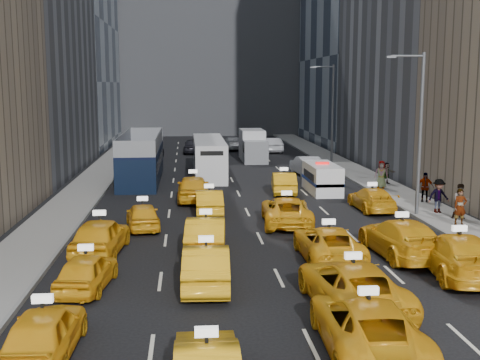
% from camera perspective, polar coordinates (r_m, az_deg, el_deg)
% --- Properties ---
extents(ground, '(160.00, 160.00, 0.00)m').
position_cam_1_polar(ground, '(21.41, 4.54, -10.90)').
color(ground, black).
rests_on(ground, ground).
extents(sidewalk_west, '(3.00, 90.00, 0.15)m').
position_cam_1_polar(sidewalk_west, '(45.96, -13.86, -0.25)').
color(sidewalk_west, gray).
rests_on(sidewalk_west, ground).
extents(sidewalk_east, '(3.00, 90.00, 0.15)m').
position_cam_1_polar(sidewalk_east, '(47.50, 12.04, 0.11)').
color(sidewalk_east, gray).
rests_on(sidewalk_east, ground).
extents(curb_west, '(0.15, 90.00, 0.18)m').
position_cam_1_polar(curb_west, '(45.75, -12.07, -0.21)').
color(curb_west, slate).
rests_on(curb_west, ground).
extents(curb_east, '(0.15, 90.00, 0.18)m').
position_cam_1_polar(curb_east, '(47.09, 10.35, 0.10)').
color(curb_east, slate).
rests_on(curb_east, ground).
extents(streetlight_near, '(2.15, 0.22, 9.00)m').
position_cam_1_polar(streetlight_near, '(34.32, 16.55, 4.71)').
color(streetlight_near, '#595B60').
rests_on(streetlight_near, ground).
extents(streetlight_far, '(2.15, 0.22, 9.00)m').
position_cam_1_polar(streetlight_far, '(53.40, 8.64, 6.40)').
color(streetlight_far, '#595B60').
rests_on(streetlight_far, ground).
extents(taxi_0, '(1.82, 4.26, 1.43)m').
position_cam_1_polar(taxi_0, '(17.47, -18.06, -13.54)').
color(taxi_0, '#F3A714').
rests_on(taxi_0, ground).
extents(taxi_2, '(2.75, 5.58, 1.52)m').
position_cam_1_polar(taxi_2, '(17.35, 11.96, -13.28)').
color(taxi_2, '#F3A714').
rests_on(taxi_2, ground).
extents(taxi_4, '(2.06, 4.08, 1.33)m').
position_cam_1_polar(taxi_4, '(22.48, -14.34, -8.39)').
color(taxi_4, '#F3A714').
rests_on(taxi_4, ground).
extents(taxi_5, '(1.84, 4.80, 1.56)m').
position_cam_1_polar(taxi_5, '(22.10, -3.22, -8.11)').
color(taxi_5, '#F3A714').
rests_on(taxi_5, ground).
extents(taxi_6, '(2.98, 5.82, 1.57)m').
position_cam_1_polar(taxi_6, '(20.33, 10.59, -9.78)').
color(taxi_6, '#F3A714').
rests_on(taxi_6, ground).
extents(taxi_7, '(2.96, 5.89, 1.64)m').
position_cam_1_polar(taxi_7, '(24.75, 19.96, -6.67)').
color(taxi_7, '#F3A714').
rests_on(taxi_7, ground).
extents(taxi_8, '(2.37, 4.92, 1.62)m').
position_cam_1_polar(taxi_8, '(26.79, -13.11, -5.20)').
color(taxi_8, '#F3A714').
rests_on(taxi_8, ground).
extents(taxi_9, '(2.00, 4.90, 1.58)m').
position_cam_1_polar(taxi_9, '(26.57, -3.25, -5.14)').
color(taxi_9, '#F3A714').
rests_on(taxi_9, ground).
extents(taxi_10, '(2.35, 5.07, 1.41)m').
position_cam_1_polar(taxi_10, '(25.64, 8.37, -5.94)').
color(taxi_10, '#F3A714').
rests_on(taxi_10, ground).
extents(taxi_11, '(2.62, 5.68, 1.61)m').
position_cam_1_polar(taxi_11, '(26.73, 15.02, -5.31)').
color(taxi_11, '#F3A714').
rests_on(taxi_11, ground).
extents(taxi_12, '(2.10, 4.12, 1.34)m').
position_cam_1_polar(taxi_12, '(31.11, -9.19, -3.36)').
color(taxi_12, '#F3A714').
rests_on(taxi_12, ground).
extents(taxi_13, '(1.51, 4.29, 1.41)m').
position_cam_1_polar(taxi_13, '(34.10, -2.95, -2.10)').
color(taxi_13, '#F3A714').
rests_on(taxi_13, ground).
extents(taxi_14, '(2.86, 5.48, 1.47)m').
position_cam_1_polar(taxi_14, '(31.65, 4.42, -2.93)').
color(taxi_14, '#F3A714').
rests_on(taxi_14, ground).
extents(taxi_15, '(1.98, 4.64, 1.33)m').
position_cam_1_polar(taxi_15, '(36.00, 12.39, -1.77)').
color(taxi_15, '#F3A714').
rests_on(taxi_15, ground).
extents(taxi_16, '(2.02, 4.93, 1.67)m').
position_cam_1_polar(taxi_16, '(38.03, -4.46, -0.75)').
color(taxi_16, '#F3A714').
rests_on(taxi_16, ground).
extents(taxi_17, '(1.95, 4.51, 1.45)m').
position_cam_1_polar(taxi_17, '(40.71, 4.17, -0.26)').
color(taxi_17, '#F3A714').
rests_on(taxi_17, ground).
extents(nypd_van, '(2.02, 4.90, 2.08)m').
position_cam_1_polar(nypd_van, '(41.36, 7.78, 0.13)').
color(nypd_van, white).
rests_on(nypd_van, ground).
extents(double_decker, '(4.25, 12.52, 3.57)m').
position_cam_1_polar(double_decker, '(46.52, -9.32, 2.11)').
color(double_decker, black).
rests_on(double_decker, ground).
extents(city_bus, '(3.01, 11.47, 2.93)m').
position_cam_1_polar(city_bus, '(48.86, -2.96, 2.17)').
color(city_bus, silver).
rests_on(city_bus, ground).
extents(box_truck, '(2.58, 6.56, 2.95)m').
position_cam_1_polar(box_truck, '(58.08, 1.22, 3.27)').
color(box_truck, silver).
rests_on(box_truck, ground).
extents(misc_car_0, '(2.08, 4.87, 1.56)m').
position_cam_1_polar(misc_car_0, '(49.14, 6.31, 1.38)').
color(misc_car_0, '#A6A8AE').
rests_on(misc_car_0, ground).
extents(misc_car_1, '(2.69, 5.03, 1.35)m').
position_cam_1_polar(misc_car_1, '(60.50, -8.50, 2.67)').
color(misc_car_1, black).
rests_on(misc_car_1, ground).
extents(misc_car_2, '(2.45, 5.21, 1.47)m').
position_cam_1_polar(misc_car_2, '(67.74, -0.73, 3.50)').
color(misc_car_2, slate).
rests_on(misc_car_2, ground).
extents(misc_car_3, '(2.29, 4.92, 1.63)m').
position_cam_1_polar(misc_car_3, '(64.60, -4.45, 3.27)').
color(misc_car_3, black).
rests_on(misc_car_3, ground).
extents(misc_car_4, '(2.20, 4.93, 1.57)m').
position_cam_1_polar(misc_car_4, '(65.54, 2.94, 3.34)').
color(misc_car_4, '#A1A2A8').
rests_on(misc_car_4, ground).
extents(pedestrian_0, '(0.69, 0.46, 1.87)m').
position_cam_1_polar(pedestrian_0, '(32.83, 20.15, -2.41)').
color(pedestrian_0, gray).
rests_on(pedestrian_0, sidewalk_east).
extents(pedestrian_1, '(0.96, 0.59, 1.89)m').
position_cam_1_polar(pedestrian_1, '(34.30, 20.21, -1.92)').
color(pedestrian_1, gray).
rests_on(pedestrian_1, sidewalk_east).
extents(pedestrian_2, '(1.28, 0.63, 1.92)m').
position_cam_1_polar(pedestrian_2, '(35.53, 18.31, -1.44)').
color(pedestrian_2, gray).
rests_on(pedestrian_2, sidewalk_east).
extents(pedestrian_3, '(1.17, 0.85, 1.82)m').
position_cam_1_polar(pedestrian_3, '(38.59, 17.11, -0.65)').
color(pedestrian_3, gray).
rests_on(pedestrian_3, sidewalk_east).
extents(pedestrian_4, '(1.05, 0.78, 1.91)m').
position_cam_1_polar(pedestrian_4, '(42.90, 13.25, 0.52)').
color(pedestrian_4, gray).
rests_on(pedestrian_4, sidewalk_east).
extents(pedestrian_5, '(1.49, 0.97, 1.56)m').
position_cam_1_polar(pedestrian_5, '(44.89, 13.71, 0.64)').
color(pedestrian_5, gray).
rests_on(pedestrian_5, sidewalk_east).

